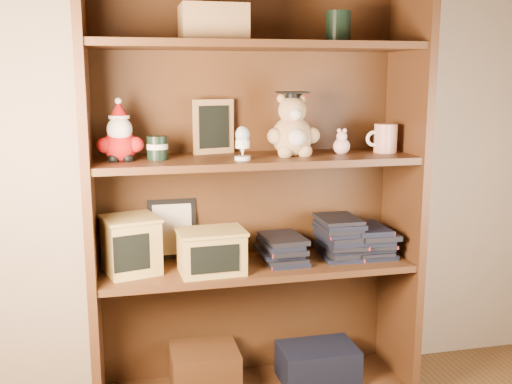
# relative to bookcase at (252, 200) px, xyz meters

# --- Properties ---
(bookcase) EXTENTS (1.20, 0.35, 1.60)m
(bookcase) POSITION_rel_bookcase_xyz_m (0.00, 0.00, 0.00)
(bookcase) COLOR #4B2B15
(bookcase) RESTS_ON ground
(shelf_lower) EXTENTS (1.14, 0.33, 0.02)m
(shelf_lower) POSITION_rel_bookcase_xyz_m (0.00, -0.05, -0.24)
(shelf_lower) COLOR #4B2B15
(shelf_lower) RESTS_ON ground
(shelf_upper) EXTENTS (1.14, 0.33, 0.02)m
(shelf_upper) POSITION_rel_bookcase_xyz_m (0.00, -0.05, 0.16)
(shelf_upper) COLOR #4B2B15
(shelf_upper) RESTS_ON ground
(santa_plush) EXTENTS (0.16, 0.11, 0.22)m
(santa_plush) POSITION_rel_bookcase_xyz_m (-0.47, -0.06, 0.25)
(santa_plush) COLOR #A50F0F
(santa_plush) RESTS_ON shelf_upper
(teachers_tin) EXTENTS (0.07, 0.07, 0.08)m
(teachers_tin) POSITION_rel_bookcase_xyz_m (-0.35, -0.05, 0.21)
(teachers_tin) COLOR black
(teachers_tin) RESTS_ON shelf_upper
(chalkboard_plaque) EXTENTS (0.16, 0.10, 0.20)m
(chalkboard_plaque) POSITION_rel_bookcase_xyz_m (-0.13, 0.06, 0.27)
(chalkboard_plaque) COLOR #9E7547
(chalkboard_plaque) RESTS_ON shelf_upper
(egg_cup) EXTENTS (0.06, 0.06, 0.12)m
(egg_cup) POSITION_rel_bookcase_xyz_m (-0.06, -0.13, 0.23)
(egg_cup) COLOR white
(egg_cup) RESTS_ON shelf_upper
(grad_teddy_bear) EXTENTS (0.20, 0.17, 0.24)m
(grad_teddy_bear) POSITION_rel_bookcase_xyz_m (0.14, -0.06, 0.26)
(grad_teddy_bear) COLOR tan
(grad_teddy_bear) RESTS_ON shelf_upper
(pink_figurine) EXTENTS (0.06, 0.06, 0.10)m
(pink_figurine) POSITION_rel_bookcase_xyz_m (0.33, -0.05, 0.21)
(pink_figurine) COLOR beige
(pink_figurine) RESTS_ON shelf_upper
(teacher_mug) EXTENTS (0.12, 0.09, 0.11)m
(teacher_mug) POSITION_rel_bookcase_xyz_m (0.50, -0.05, 0.23)
(teacher_mug) COLOR silver
(teacher_mug) RESTS_ON shelf_upper
(certificate_frame) EXTENTS (0.18, 0.05, 0.23)m
(certificate_frame) POSITION_rel_bookcase_xyz_m (-0.29, 0.09, -0.12)
(certificate_frame) COLOR black
(certificate_frame) RESTS_ON shelf_lower
(treats_box) EXTENTS (0.22, 0.22, 0.20)m
(treats_box) POSITION_rel_bookcase_xyz_m (-0.45, -0.05, -0.13)
(treats_box) COLOR tan
(treats_box) RESTS_ON shelf_lower
(pencils_box) EXTENTS (0.24, 0.18, 0.15)m
(pencils_box) POSITION_rel_bookcase_xyz_m (-0.17, -0.12, -0.15)
(pencils_box) COLOR tan
(pencils_box) RESTS_ON shelf_lower
(book_stack_left) EXTENTS (0.14, 0.20, 0.10)m
(book_stack_left) POSITION_rel_bookcase_xyz_m (0.10, -0.05, -0.18)
(book_stack_left) COLOR black
(book_stack_left) RESTS_ON shelf_lower
(book_stack_mid) EXTENTS (0.14, 0.20, 0.16)m
(book_stack_mid) POSITION_rel_bookcase_xyz_m (0.33, -0.05, -0.15)
(book_stack_mid) COLOR black
(book_stack_mid) RESTS_ON shelf_lower
(book_stack_right) EXTENTS (0.14, 0.20, 0.11)m
(book_stack_right) POSITION_rel_bookcase_xyz_m (0.45, -0.05, -0.17)
(book_stack_right) COLOR black
(book_stack_right) RESTS_ON shelf_lower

